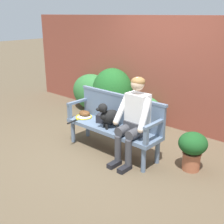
% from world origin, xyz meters
% --- Properties ---
extents(ground_plane, '(40.00, 40.00, 0.00)m').
position_xyz_m(ground_plane, '(0.00, 0.00, 0.00)').
color(ground_plane, brown).
extents(brick_garden_fence, '(8.00, 0.30, 2.14)m').
position_xyz_m(brick_garden_fence, '(0.00, 1.74, 1.07)').
color(brick_garden_fence, brown).
rests_on(brick_garden_fence, ground).
extents(hedge_bush_far_left, '(1.14, 0.69, 0.85)m').
position_xyz_m(hedge_bush_far_left, '(-1.80, 1.33, 0.42)').
color(hedge_bush_far_left, '#337538').
rests_on(hedge_bush_far_left, ground).
extents(hedge_bush_mid_right, '(0.93, 0.87, 1.06)m').
position_xyz_m(hedge_bush_mid_right, '(-1.22, 1.38, 0.53)').
color(hedge_bush_mid_right, '#1E5B23').
rests_on(hedge_bush_mid_right, ground).
extents(hedge_bush_mid_left, '(0.71, 0.46, 0.68)m').
position_xyz_m(hedge_bush_mid_left, '(-1.45, 1.42, 0.34)').
color(hedge_bush_mid_left, '#337538').
rests_on(hedge_bush_mid_left, ground).
extents(hedge_bush_far_right, '(0.72, 0.47, 0.58)m').
position_xyz_m(hedge_bush_far_right, '(-0.33, 1.42, 0.29)').
color(hedge_bush_far_right, '#337538').
rests_on(hedge_bush_far_right, ground).
extents(garden_bench, '(1.69, 0.48, 0.44)m').
position_xyz_m(garden_bench, '(0.00, 0.00, 0.38)').
color(garden_bench, slate).
rests_on(garden_bench, ground).
extents(bench_backrest, '(1.73, 0.06, 0.50)m').
position_xyz_m(bench_backrest, '(0.00, 0.21, 0.70)').
color(bench_backrest, slate).
rests_on(bench_backrest, garden_bench).
extents(bench_armrest_left_end, '(0.06, 0.48, 0.28)m').
position_xyz_m(bench_armrest_left_end, '(-0.81, -0.09, 0.64)').
color(bench_armrest_left_end, slate).
rests_on(bench_armrest_left_end, garden_bench).
extents(bench_armrest_right_end, '(0.06, 0.48, 0.28)m').
position_xyz_m(bench_armrest_right_end, '(0.81, -0.09, 0.64)').
color(bench_armrest_right_end, slate).
rests_on(bench_armrest_right_end, garden_bench).
extents(person_seated, '(0.56, 0.64, 1.31)m').
position_xyz_m(person_seated, '(0.45, -0.01, 0.72)').
color(person_seated, black).
rests_on(person_seated, ground).
extents(dog_on_bench, '(0.31, 0.41, 0.42)m').
position_xyz_m(dog_on_bench, '(-0.01, -0.07, 0.65)').
color(dog_on_bench, black).
rests_on(dog_on_bench, garden_bench).
extents(tennis_racket, '(0.32, 0.58, 0.03)m').
position_xyz_m(tennis_racket, '(-0.66, -0.03, 0.45)').
color(tennis_racket, yellow).
rests_on(tennis_racket, garden_bench).
extents(baseball_glove, '(0.22, 0.17, 0.09)m').
position_xyz_m(baseball_glove, '(-0.72, 0.07, 0.49)').
color(baseball_glove, brown).
rests_on(baseball_glove, garden_bench).
extents(sports_bag, '(0.33, 0.28, 0.14)m').
position_xyz_m(sports_bag, '(-0.21, 0.08, 0.51)').
color(sports_bag, '#232328').
rests_on(sports_bag, garden_bench).
extents(potted_plant, '(0.42, 0.42, 0.58)m').
position_xyz_m(potted_plant, '(1.24, 0.34, 0.35)').
color(potted_plant, '#A85B3D').
rests_on(potted_plant, ground).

